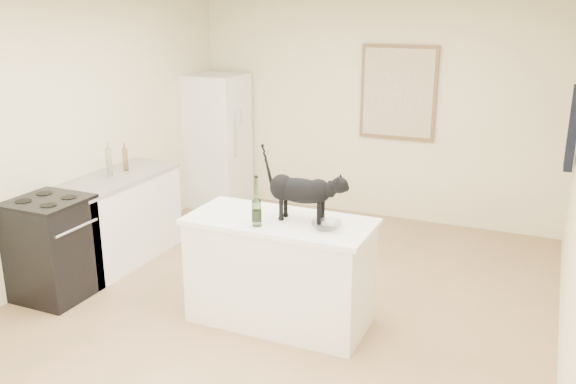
{
  "coord_description": "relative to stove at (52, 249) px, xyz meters",
  "views": [
    {
      "loc": [
        2.01,
        -4.39,
        2.54
      ],
      "look_at": [
        0.15,
        -0.15,
        1.12
      ],
      "focal_mm": 38.17,
      "sensor_mm": 36.0,
      "label": 1
    }
  ],
  "objects": [
    {
      "name": "wall_left",
      "position": [
        -0.3,
        0.6,
        0.85
      ],
      "size": [
        0.0,
        5.5,
        5.5
      ],
      "primitive_type": "plane",
      "rotation": [
        1.57,
        0.0,
        1.57
      ],
      "color": "beige",
      "rests_on": "ground"
    },
    {
      "name": "stove",
      "position": [
        0.0,
        0.0,
        0.0
      ],
      "size": [
        0.6,
        0.6,
        0.9
      ],
      "primitive_type": "cube",
      "color": "black",
      "rests_on": "floor"
    },
    {
      "name": "black_cat",
      "position": [
        2.21,
        0.44,
        0.67
      ],
      "size": [
        0.64,
        0.21,
        0.44
      ],
      "primitive_type": null,
      "rotation": [
        0.0,
        0.0,
        0.03
      ],
      "color": "black",
      "rests_on": "island_top"
    },
    {
      "name": "counter_bottle_cluster",
      "position": [
        -0.02,
        0.98,
        0.58
      ],
      "size": [
        0.07,
        0.32,
        0.29
      ],
      "color": "brown",
      "rests_on": "left_countertop"
    },
    {
      "name": "hanging_garment",
      "position": [
        4.14,
        2.65,
        0.95
      ],
      "size": [
        0.08,
        0.34,
        0.8
      ],
      "primitive_type": "cube",
      "color": "black",
      "rests_on": "wall_right"
    },
    {
      "name": "glass_bowl",
      "position": [
        2.47,
        0.34,
        0.48
      ],
      "size": [
        0.3,
        0.3,
        0.06
      ],
      "primitive_type": "imported",
      "rotation": [
        0.0,
        0.0,
        0.38
      ],
      "color": "silver",
      "rests_on": "island_top"
    },
    {
      "name": "fridge_paper",
      "position": [
        0.34,
        3.03,
        0.74
      ],
      "size": [
        0.03,
        0.15,
        0.19
      ],
      "primitive_type": "cube",
      "rotation": [
        0.0,
        0.0,
        0.19
      ],
      "color": "white",
      "rests_on": "fridge"
    },
    {
      "name": "artwork_canvas",
      "position": [
        2.25,
        3.3,
        1.1
      ],
      "size": [
        0.82,
        0.0,
        1.02
      ],
      "primitive_type": "cube",
      "color": "beige",
      "rests_on": "wall_back"
    },
    {
      "name": "left_cabinets",
      "position": [
        0.0,
        0.9,
        -0.02
      ],
      "size": [
        0.6,
        1.4,
        0.86
      ],
      "primitive_type": "cube",
      "color": "white",
      "rests_on": "floor"
    },
    {
      "name": "wine_bottle",
      "position": [
        1.95,
        0.19,
        0.63
      ],
      "size": [
        0.1,
        0.1,
        0.35
      ],
      "primitive_type": "cylinder",
      "rotation": [
        0.0,
        0.0,
        -0.4
      ],
      "color": "#2C5421",
      "rests_on": "island_top"
    },
    {
      "name": "island_base",
      "position": [
        2.05,
        0.4,
        -0.02
      ],
      "size": [
        1.44,
        0.67,
        0.86
      ],
      "primitive_type": "cube",
      "color": "white",
      "rests_on": "floor"
    },
    {
      "name": "wall_front",
      "position": [
        1.95,
        -2.15,
        0.85
      ],
      "size": [
        4.5,
        0.0,
        4.5
      ],
      "primitive_type": "plane",
      "rotation": [
        -1.57,
        0.0,
        0.0
      ],
      "color": "beige",
      "rests_on": "ground"
    },
    {
      "name": "artwork_frame",
      "position": [
        2.25,
        3.32,
        1.1
      ],
      "size": [
        0.9,
        0.03,
        1.1
      ],
      "primitive_type": "cube",
      "color": "brown",
      "rests_on": "wall_back"
    },
    {
      "name": "island_top",
      "position": [
        2.05,
        0.4,
        0.43
      ],
      "size": [
        1.5,
        0.7,
        0.04
      ],
      "primitive_type": "cube",
      "color": "white",
      "rests_on": "island_base"
    },
    {
      "name": "wall_back",
      "position": [
        1.95,
        3.35,
        0.85
      ],
      "size": [
        4.5,
        0.0,
        4.5
      ],
      "primitive_type": "plane",
      "rotation": [
        1.57,
        0.0,
        0.0
      ],
      "color": "beige",
      "rests_on": "ground"
    },
    {
      "name": "left_countertop",
      "position": [
        0.0,
        0.9,
        0.43
      ],
      "size": [
        0.62,
        1.44,
        0.04
      ],
      "primitive_type": "cube",
      "color": "gray",
      "rests_on": "left_cabinets"
    },
    {
      "name": "floor",
      "position": [
        1.95,
        0.6,
        -0.45
      ],
      "size": [
        5.5,
        5.5,
        0.0
      ],
      "primitive_type": "plane",
      "color": "tan",
      "rests_on": "ground"
    },
    {
      "name": "fridge",
      "position": [
        0.0,
        2.95,
        0.4
      ],
      "size": [
        0.68,
        0.68,
        1.7
      ],
      "primitive_type": "cube",
      "color": "white",
      "rests_on": "floor"
    }
  ]
}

